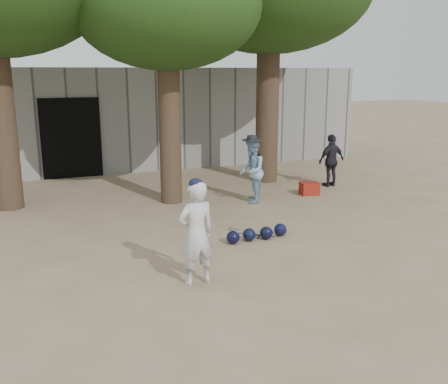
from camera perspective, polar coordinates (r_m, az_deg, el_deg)
name	(u,v)px	position (r m, az deg, el deg)	size (l,w,h in m)	color
ground	(212,273)	(7.47, -1.42, -9.20)	(70.00, 70.00, 0.00)	#937C5E
boy_player	(196,233)	(6.87, -3.18, -4.74)	(0.54, 0.35, 1.47)	silver
spectator_blue	(252,171)	(11.19, 3.18, 2.42)	(0.70, 0.55, 1.45)	#7EA4C3
spectator_dark	(331,160)	(13.08, 12.17, 3.55)	(0.79, 0.33, 1.35)	black
red_bag	(309,189)	(12.17, 9.71, 0.40)	(0.42, 0.32, 0.30)	#A31C15
back_building	(101,115)	(17.02, -13.91, 8.55)	(16.00, 5.24, 3.00)	gray
helmet_row	(258,234)	(8.83, 3.85, -4.78)	(1.19, 0.30, 0.23)	black
bat_pile	(250,233)	(9.12, 2.95, -4.72)	(0.65, 0.71, 0.06)	#ABAAB1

